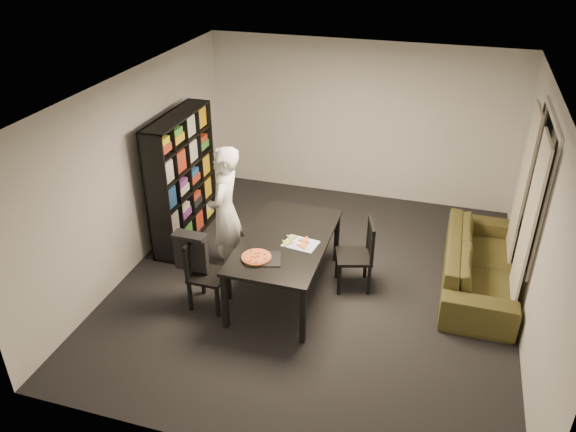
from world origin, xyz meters
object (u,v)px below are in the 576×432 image
(chair_left, at_px, (202,268))
(baking_tray, at_px, (263,259))
(person, at_px, (225,212))
(chair_right, at_px, (361,251))
(sofa, at_px, (479,264))
(pepperoni_pizza, at_px, (256,257))
(dining_table, at_px, (286,244))
(bookshelf, at_px, (182,179))

(chair_left, xyz_separation_m, baking_tray, (0.78, 0.04, 0.26))
(person, height_order, baking_tray, person)
(chair_right, height_order, baking_tray, chair_right)
(person, relative_size, sofa, 0.81)
(pepperoni_pizza, bearing_deg, dining_table, 69.43)
(person, height_order, pepperoni_pizza, person)
(chair_right, bearing_deg, baking_tray, -65.12)
(chair_right, xyz_separation_m, baking_tray, (-1.00, -0.89, 0.25))
(dining_table, xyz_separation_m, baking_tray, (-0.12, -0.51, 0.08))
(dining_table, bearing_deg, bookshelf, 154.25)
(dining_table, xyz_separation_m, chair_right, (0.89, 0.38, -0.17))
(chair_right, distance_m, sofa, 1.56)
(chair_right, bearing_deg, dining_table, -83.48)
(bookshelf, height_order, sofa, bookshelf)
(bookshelf, height_order, dining_table, bookshelf)
(person, relative_size, baking_tray, 4.49)
(dining_table, xyz_separation_m, pepperoni_pizza, (-0.20, -0.52, 0.10))
(person, bearing_deg, baking_tray, 39.30)
(pepperoni_pizza, xyz_separation_m, sofa, (2.56, 1.36, -0.48))
(sofa, bearing_deg, baking_tray, 118.59)
(chair_left, bearing_deg, person, 0.45)
(person, distance_m, pepperoni_pizza, 1.04)
(baking_tray, bearing_deg, person, 136.19)
(chair_left, height_order, pepperoni_pizza, chair_left)
(chair_right, xyz_separation_m, sofa, (1.47, 0.46, -0.21))
(dining_table, distance_m, sofa, 2.53)
(chair_left, relative_size, baking_tray, 2.28)
(chair_right, relative_size, baking_tray, 2.36)
(chair_left, height_order, chair_right, chair_right)
(dining_table, distance_m, pepperoni_pizza, 0.57)
(chair_left, distance_m, sofa, 3.55)
(chair_right, height_order, person, person)
(person, xyz_separation_m, pepperoni_pizza, (0.70, -0.76, -0.09))
(bookshelf, distance_m, chair_right, 2.78)
(baking_tray, relative_size, pepperoni_pizza, 1.14)
(dining_table, height_order, chair_right, chair_right)
(pepperoni_pizza, relative_size, sofa, 0.16)
(dining_table, height_order, baking_tray, baking_tray)
(person, distance_m, baking_tray, 1.08)
(dining_table, distance_m, chair_right, 0.98)
(dining_table, height_order, person, person)
(chair_right, bearing_deg, pepperoni_pizza, -66.80)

